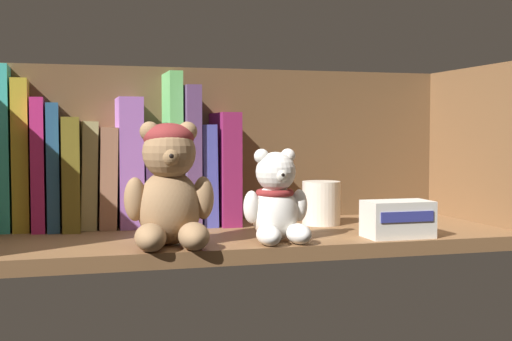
# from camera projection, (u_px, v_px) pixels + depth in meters

# --- Properties ---
(shelf_board) EXTENTS (0.78, 0.29, 0.02)m
(shelf_board) POSITION_uv_depth(u_px,v_px,m) (240.00, 239.00, 1.00)
(shelf_board) COLOR brown
(shelf_board) RESTS_ON ground
(shelf_back_panel) EXTENTS (0.80, 0.01, 0.27)m
(shelf_back_panel) POSITION_uv_depth(u_px,v_px,m) (217.00, 150.00, 1.13)
(shelf_back_panel) COLOR brown
(shelf_back_panel) RESTS_ON ground
(shelf_side_panel_right) EXTENTS (0.02, 0.31, 0.27)m
(shelf_side_panel_right) POSITION_uv_depth(u_px,v_px,m) (481.00, 151.00, 1.10)
(shelf_side_panel_right) COLOR brown
(shelf_side_panel_right) RESTS_ON ground
(book_1) EXTENTS (0.02, 0.09, 0.24)m
(book_1) POSITION_uv_depth(u_px,v_px,m) (5.00, 148.00, 1.01)
(book_1) COLOR #3EC4B4
(book_1) RESTS_ON shelf_board
(book_2) EXTENTS (0.02, 0.10, 0.22)m
(book_2) POSITION_uv_depth(u_px,v_px,m) (21.00, 155.00, 1.02)
(book_2) COLOR gold
(book_2) RESTS_ON shelf_board
(book_3) EXTENTS (0.02, 0.12, 0.19)m
(book_3) POSITION_uv_depth(u_px,v_px,m) (38.00, 164.00, 1.02)
(book_3) COLOR #CA2876
(book_3) RESTS_ON shelf_board
(book_4) EXTENTS (0.02, 0.13, 0.19)m
(book_4) POSITION_uv_depth(u_px,v_px,m) (53.00, 166.00, 1.03)
(book_4) COLOR #2A5B88
(book_4) RESTS_ON shelf_board
(book_5) EXTENTS (0.03, 0.14, 0.17)m
(book_5) POSITION_uv_depth(u_px,v_px,m) (70.00, 173.00, 1.04)
(book_5) COLOR olive
(book_5) RESTS_ON shelf_board
(book_6) EXTENTS (0.03, 0.10, 0.16)m
(book_6) POSITION_uv_depth(u_px,v_px,m) (89.00, 175.00, 1.04)
(book_6) COLOR tan
(book_6) RESTS_ON shelf_board
(book_7) EXTENTS (0.03, 0.11, 0.15)m
(book_7) POSITION_uv_depth(u_px,v_px,m) (107.00, 177.00, 1.05)
(book_7) COLOR #A27054
(book_7) RESTS_ON shelf_board
(book_8) EXTENTS (0.04, 0.11, 0.20)m
(book_8) POSITION_uv_depth(u_px,v_px,m) (129.00, 162.00, 1.06)
(book_8) COLOR #A466C2
(book_8) RESTS_ON shelf_board
(book_9) EXTENTS (0.04, 0.12, 0.15)m
(book_9) POSITION_uv_depth(u_px,v_px,m) (153.00, 176.00, 1.07)
(book_9) COLOR #533263
(book_9) RESTS_ON shelf_board
(book_10) EXTENTS (0.02, 0.11, 0.24)m
(book_10) POSITION_uv_depth(u_px,v_px,m) (171.00, 149.00, 1.08)
(book_10) COLOR #6ACA68
(book_10) RESTS_ON shelf_board
(book_11) EXTENTS (0.02, 0.14, 0.21)m
(book_11) POSITION_uv_depth(u_px,v_px,m) (186.00, 156.00, 1.08)
(book_11) COLOR #634272
(book_11) RESTS_ON shelf_board
(book_12) EXTENTS (0.02, 0.13, 0.16)m
(book_12) POSITION_uv_depth(u_px,v_px,m) (202.00, 174.00, 1.09)
(book_12) COLOR #4B4FB3
(book_12) RESTS_ON shelf_board
(book_13) EXTENTS (0.03, 0.15, 0.17)m
(book_13) POSITION_uv_depth(u_px,v_px,m) (220.00, 168.00, 1.10)
(book_13) COLOR #8A1F53
(book_13) RESTS_ON shelf_board
(teddy_bear_larger) EXTENTS (0.12, 0.12, 0.16)m
(teddy_bear_larger) POSITION_uv_depth(u_px,v_px,m) (169.00, 187.00, 0.87)
(teddy_bear_larger) COLOR #93704C
(teddy_bear_larger) RESTS_ON shelf_board
(teddy_bear_smaller) EXTENTS (0.09, 0.09, 0.12)m
(teddy_bear_smaller) POSITION_uv_depth(u_px,v_px,m) (276.00, 202.00, 0.91)
(teddy_bear_smaller) COLOR white
(teddy_bear_smaller) RESTS_ON shelf_board
(pillar_candle) EXTENTS (0.06, 0.06, 0.07)m
(pillar_candle) POSITION_uv_depth(u_px,v_px,m) (321.00, 203.00, 1.07)
(pillar_candle) COLOR silver
(pillar_candle) RESTS_ON shelf_board
(small_product_box) EXTENTS (0.09, 0.06, 0.05)m
(small_product_box) POSITION_uv_depth(u_px,v_px,m) (398.00, 219.00, 0.94)
(small_product_box) COLOR silver
(small_product_box) RESTS_ON shelf_board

